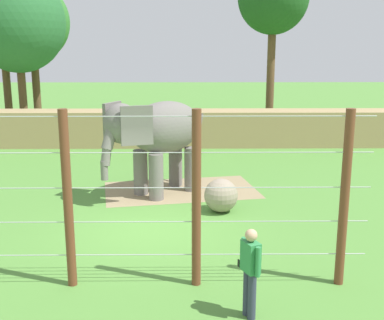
% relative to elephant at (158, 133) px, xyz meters
% --- Properties ---
extents(ground_plane, '(120.00, 120.00, 0.00)m').
position_rel_elephant_xyz_m(ground_plane, '(-0.08, -3.22, -2.08)').
color(ground_plane, '#518938').
extents(dirt_patch, '(5.55, 3.81, 0.01)m').
position_rel_elephant_xyz_m(dirt_patch, '(0.72, 0.46, -2.07)').
color(dirt_patch, '#937F5B').
rests_on(dirt_patch, ground).
extents(embankment_wall, '(36.00, 1.80, 1.75)m').
position_rel_elephant_xyz_m(embankment_wall, '(-0.08, 8.44, -1.20)').
color(embankment_wall, tan).
rests_on(embankment_wall, ground).
extents(elephant, '(3.61, 3.44, 3.14)m').
position_rel_elephant_xyz_m(elephant, '(0.00, 0.00, 0.00)').
color(elephant, slate).
rests_on(elephant, ground).
extents(enrichment_ball, '(1.00, 1.00, 1.00)m').
position_rel_elephant_xyz_m(enrichment_ball, '(1.94, -1.82, -1.58)').
color(enrichment_ball, gray).
rests_on(enrichment_ball, ground).
extents(cable_fence, '(9.26, 0.19, 3.61)m').
position_rel_elephant_xyz_m(cable_fence, '(-0.11, -6.36, -0.26)').
color(cable_fence, brown).
rests_on(cable_fence, ground).
extents(zookeeper, '(0.38, 0.56, 1.67)m').
position_rel_elephant_xyz_m(zookeeper, '(2.04, -7.61, -1.15)').
color(zookeeper, '#33384C').
rests_on(zookeeper, ground).
extents(tree_far_left, '(5.14, 5.14, 8.85)m').
position_rel_elephant_xyz_m(tree_far_left, '(-8.21, 11.64, 4.06)').
color(tree_far_left, brown).
rests_on(tree_far_left, ground).
extents(tree_right_of_centre, '(4.25, 4.25, 8.50)m').
position_rel_elephant_xyz_m(tree_right_of_centre, '(-7.86, 13.07, 4.15)').
color(tree_right_of_centre, brown).
rests_on(tree_right_of_centre, ground).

